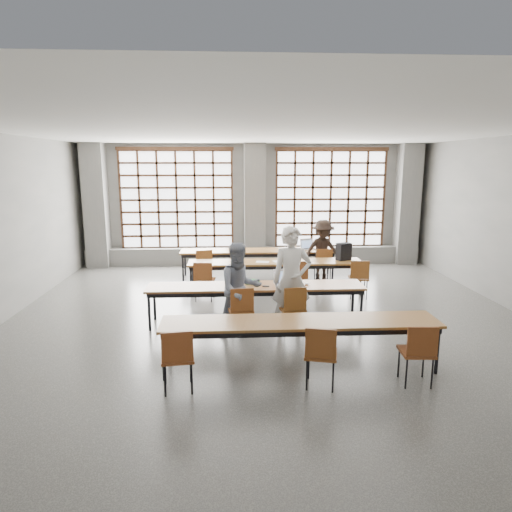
{
  "coord_description": "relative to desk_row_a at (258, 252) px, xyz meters",
  "views": [
    {
      "loc": [
        -0.7,
        -7.94,
        2.95
      ],
      "look_at": [
        -0.23,
        0.4,
        1.24
      ],
      "focal_mm": 32.0,
      "sensor_mm": 36.0,
      "label": 1
    }
  ],
  "objects": [
    {
      "name": "floor",
      "position": [
        0.0,
        -3.67,
        -0.66
      ],
      "size": [
        11.0,
        11.0,
        0.0
      ],
      "primitive_type": "plane",
      "color": "#464644",
      "rests_on": "ground"
    },
    {
      "name": "ceiling",
      "position": [
        0.0,
        -3.67,
        2.84
      ],
      "size": [
        11.0,
        11.0,
        0.0
      ],
      "primitive_type": "plane",
      "rotation": [
        3.14,
        0.0,
        0.0
      ],
      "color": "silver",
      "rests_on": "floor"
    },
    {
      "name": "wall_back",
      "position": [
        0.0,
        1.83,
        1.09
      ],
      "size": [
        10.0,
        0.0,
        10.0
      ],
      "primitive_type": "plane",
      "rotation": [
        1.57,
        0.0,
        0.0
      ],
      "color": "#60605D",
      "rests_on": "floor"
    },
    {
      "name": "wall_front",
      "position": [
        0.0,
        -9.17,
        1.09
      ],
      "size": [
        10.0,
        0.0,
        10.0
      ],
      "primitive_type": "plane",
      "rotation": [
        -1.57,
        0.0,
        0.0
      ],
      "color": "#60605D",
      "rests_on": "floor"
    },
    {
      "name": "column_left",
      "position": [
        -4.5,
        1.55,
        1.09
      ],
      "size": [
        0.6,
        0.55,
        3.5
      ],
      "primitive_type": "cube",
      "color": "#5D5D5A",
      "rests_on": "floor"
    },
    {
      "name": "column_mid",
      "position": [
        0.0,
        1.55,
        1.09
      ],
      "size": [
        0.6,
        0.55,
        3.5
      ],
      "primitive_type": "cube",
      "color": "#5D5D5A",
      "rests_on": "floor"
    },
    {
      "name": "column_right",
      "position": [
        4.5,
        1.55,
        1.09
      ],
      "size": [
        0.6,
        0.55,
        3.5
      ],
      "primitive_type": "cube",
      "color": "#5D5D5A",
      "rests_on": "floor"
    },
    {
      "name": "window_left",
      "position": [
        -2.25,
        1.75,
        1.24
      ],
      "size": [
        3.32,
        0.12,
        3.0
      ],
      "color": "white",
      "rests_on": "wall_back"
    },
    {
      "name": "window_right",
      "position": [
        2.25,
        1.75,
        1.24
      ],
      "size": [
        3.32,
        0.12,
        3.0
      ],
      "color": "white",
      "rests_on": "wall_back"
    },
    {
      "name": "sill_ledge",
      "position": [
        0.0,
        1.63,
        -0.41
      ],
      "size": [
        9.8,
        0.35,
        0.5
      ],
      "primitive_type": "cube",
      "color": "#5D5D5A",
      "rests_on": "floor"
    },
    {
      "name": "desk_row_a",
      "position": [
        0.0,
        0.0,
        0.0
      ],
      "size": [
        4.0,
        0.7,
        0.73
      ],
      "color": "brown",
      "rests_on": "floor"
    },
    {
      "name": "desk_row_b",
      "position": [
        0.32,
        -1.4,
        0.0
      ],
      "size": [
        4.0,
        0.7,
        0.73
      ],
      "color": "brown",
      "rests_on": "floor"
    },
    {
      "name": "desk_row_c",
      "position": [
        -0.25,
        -3.47,
        0.0
      ],
      "size": [
        4.0,
        0.7,
        0.73
      ],
      "color": "brown",
      "rests_on": "floor"
    },
    {
      "name": "desk_row_d",
      "position": [
        0.28,
        -5.43,
        0.0
      ],
      "size": [
        4.0,
        0.7,
        0.73
      ],
      "color": "brown",
      "rests_on": "floor"
    },
    {
      "name": "chair_back_left",
      "position": [
        -1.38,
        -0.63,
        -0.13
      ],
      "size": [
        0.51,
        0.52,
        0.88
      ],
      "color": "maroon",
      "rests_on": "floor"
    },
    {
      "name": "chair_back_mid",
      "position": [
        0.82,
        -0.63,
        -0.13
      ],
      "size": [
        0.53,
        0.53,
        0.88
      ],
      "color": "brown",
      "rests_on": "floor"
    },
    {
      "name": "chair_back_right",
      "position": [
        1.6,
        -0.63,
        -0.13
      ],
      "size": [
        0.43,
        0.43,
        0.88
      ],
      "color": "brown",
      "rests_on": "floor"
    },
    {
      "name": "chair_mid_left",
      "position": [
        -1.29,
        -2.03,
        -0.13
      ],
      "size": [
        0.47,
        0.47,
        0.88
      ],
      "color": "brown",
      "rests_on": "floor"
    },
    {
      "name": "chair_mid_centre",
      "position": [
        0.74,
        -2.03,
        -0.13
      ],
      "size": [
        0.51,
        0.51,
        0.88
      ],
      "color": "brown",
      "rests_on": "floor"
    },
    {
      "name": "chair_mid_right",
      "position": [
        2.11,
        -2.03,
        -0.13
      ],
      "size": [
        0.48,
        0.48,
        0.88
      ],
      "color": "brown",
      "rests_on": "floor"
    },
    {
      "name": "chair_front_left",
      "position": [
        -0.54,
        -4.1,
        -0.13
      ],
      "size": [
        0.48,
        0.48,
        0.88
      ],
      "color": "brown",
      "rests_on": "floor"
    },
    {
      "name": "chair_front_right",
      "position": [
        0.36,
        -4.1,
        -0.13
      ],
      "size": [
        0.49,
        0.49,
        0.88
      ],
      "color": "brown",
      "rests_on": "floor"
    },
    {
      "name": "chair_near_left",
      "position": [
        -1.41,
        -6.06,
        -0.13
      ],
      "size": [
        0.47,
        0.48,
        0.88
      ],
      "color": "brown",
      "rests_on": "floor"
    },
    {
      "name": "chair_near_mid",
      "position": [
        0.46,
        -6.06,
        -0.13
      ],
      "size": [
        0.51,
        0.51,
        0.88
      ],
      "color": "brown",
      "rests_on": "floor"
    },
    {
      "name": "chair_near_right",
      "position": [
        1.78,
        -6.06,
        -0.13
      ],
      "size": [
        0.45,
        0.45,
        0.88
      ],
      "color": "brown",
      "rests_on": "floor"
    },
    {
      "name": "student_male",
      "position": [
        0.35,
        -3.97,
        0.28
      ],
      "size": [
        0.71,
        0.49,
        1.89
      ],
      "primitive_type": "imported",
      "rotation": [
        0.0,
        0.0,
        0.05
      ],
      "color": "silver",
      "rests_on": "floor"
    },
    {
      "name": "student_female",
      "position": [
        -0.55,
        -3.97,
        0.14
      ],
      "size": [
        0.93,
        0.82,
        1.62
      ],
      "primitive_type": "imported",
      "rotation": [
        0.0,
        0.0,
        0.3
      ],
      "color": "#182749",
      "rests_on": "floor"
    },
    {
      "name": "student_back",
      "position": [
        1.6,
        -0.5,
        0.12
      ],
      "size": [
        1.11,
        0.78,
        1.57
      ],
      "primitive_type": "imported",
      "rotation": [
        0.0,
        0.0,
        0.21
      ],
      "color": "black",
      "rests_on": "floor"
    },
    {
      "name": "laptop_front",
      "position": [
        0.29,
        -3.36,
        0.13
      ],
      "size": [
        0.41,
        0.37,
        0.26
      ],
      "color": "#B2B2B7",
      "rests_on": "desk_row_c"
    },
    {
      "name": "laptop_back",
      "position": [
        1.33,
        0.11,
        0.13
      ],
      "size": [
        0.44,
        0.41,
        0.26
      ],
      "color": "silver",
      "rests_on": "desk_row_a"
    },
    {
      "name": "mouse",
      "position": [
        0.7,
        -3.49,
        0.08
      ],
      "size": [
        0.1,
        0.07,
        0.04
      ],
      "primitive_type": "ellipsoid",
      "rotation": [
        0.0,
        0.0,
        -0.06
      ],
      "color": "white",
      "rests_on": "desk_row_c"
    },
    {
      "name": "green_box",
      "position": [
        -0.3,
        -3.39,
        0.11
      ],
      "size": [
        0.26,
        0.14,
        0.09
      ],
      "primitive_type": "cube",
      "rotation": [
        0.0,
        0.0,
        -0.22
      ],
      "color": "#2B8434",
      "rests_on": "desk_row_c"
    },
    {
      "name": "phone",
      "position": [
        -0.07,
        -3.57,
        0.07
      ],
      "size": [
        0.14,
        0.08,
        0.01
      ],
      "primitive_type": "cube",
      "rotation": [
        0.0,
        0.0,
        -0.15
      ],
      "color": "black",
      "rests_on": "desk_row_c"
    },
    {
      "name": "paper_sheet_b",
      "position": [
        0.02,
        -1.45,
        0.07
      ],
      "size": [
        0.34,
        0.27,
        0.0
      ],
      "primitive_type": "cube",
      "rotation": [
        0.0,
        0.0,
        -0.22
      ],
      "color": "white",
      "rests_on": "desk_row_b"
    },
    {
      "name": "paper_sheet_c",
      "position": [
        0.42,
        -1.4,
        0.07
      ],
      "size": [
        0.34,
        0.28,
        0.0
      ],
      "primitive_type": "cube",
      "rotation": [
        0.0,
        0.0,
        0.26
      ],
      "color": "white",
      "rests_on": "desk_row_b"
    },
    {
      "name": "backpack",
      "position": [
        1.92,
        -1.35,
        0.27
      ],
      "size": [
        0.37,
        0.31,
        0.4
      ],
      "primitive_type": "cube",
      "rotation": [
        0.0,
        0.0,
        0.41
      ],
      "color": "black",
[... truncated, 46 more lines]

